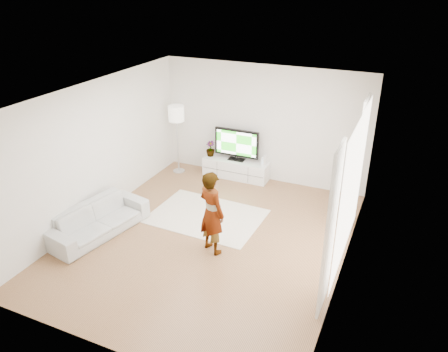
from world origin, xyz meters
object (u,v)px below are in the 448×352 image
at_px(television, 237,144).
at_px(floor_lamp, 176,117).
at_px(player, 212,213).
at_px(rug, 206,216).
at_px(media_console, 236,169).
at_px(sofa, 98,220).

relative_size(television, floor_lamp, 0.65).
height_order(television, player, player).
height_order(television, floor_lamp, floor_lamp).
distance_m(rug, floor_lamp, 2.83).
xyz_separation_m(rug, floor_lamp, (-1.66, 1.77, 1.46)).
bearing_deg(rug, media_console, 95.05).
relative_size(rug, sofa, 1.11).
height_order(media_console, player, player).
distance_m(player, floor_lamp, 3.70).
relative_size(television, sofa, 0.55).
distance_m(television, player, 3.23).
relative_size(media_console, sofa, 0.80).
xyz_separation_m(media_console, rug, (0.18, -2.04, -0.23)).
distance_m(media_console, player, 3.25).
relative_size(rug, player, 1.44).
distance_m(rug, player, 1.47).
height_order(player, floor_lamp, floor_lamp).
bearing_deg(television, media_console, -90.00).
bearing_deg(player, media_console, -50.41).
bearing_deg(sofa, media_console, -11.94).
xyz_separation_m(rug, sofa, (-1.65, -1.42, 0.29)).
bearing_deg(floor_lamp, rug, -46.90).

